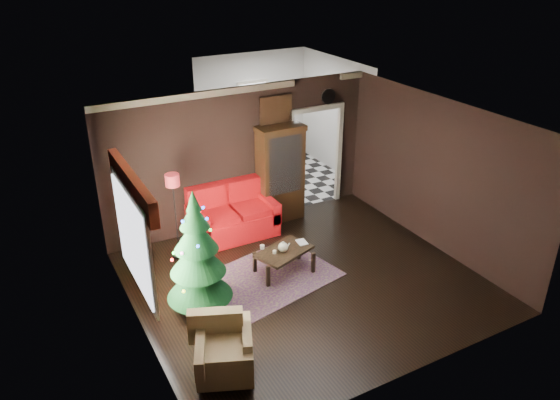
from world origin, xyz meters
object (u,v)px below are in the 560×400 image
coffee_table (284,261)px  teapot (283,247)px  floor_lamp (176,216)px  kitchen_table (275,172)px  christmas_tree (197,253)px  wall_clock (328,96)px  loveseat (233,212)px  armchair (224,347)px  curio_cabinet (280,175)px

coffee_table → teapot: (-0.04, -0.03, 0.31)m
floor_lamp → kitchen_table: 3.59m
christmas_tree → teapot: size_ratio=9.68×
floor_lamp → wall_clock: size_ratio=4.97×
loveseat → coffee_table: loveseat is taller
floor_lamp → armchair: floor_lamp is taller
floor_lamp → coffee_table: floor_lamp is taller
christmas_tree → wall_clock: wall_clock is taller
teapot → wall_clock: 3.52m
loveseat → curio_cabinet: size_ratio=0.89×
christmas_tree → coffee_table: bearing=11.9°
curio_cabinet → coffee_table: curio_cabinet is taller
christmas_tree → armchair: (-0.21, -1.43, -0.59)m
floor_lamp → kitchen_table: size_ratio=2.12×
loveseat → floor_lamp: 1.28m
teapot → wall_clock: wall_clock is taller
floor_lamp → armchair: bearing=-98.0°
curio_cabinet → wall_clock: (1.20, 0.18, 1.43)m
christmas_tree → kitchen_table: bearing=48.2°
christmas_tree → kitchen_table: christmas_tree is taller
floor_lamp → curio_cabinet: bearing=11.5°
teapot → armchair: bearing=-136.3°
wall_clock → armchair: bearing=-136.4°
christmas_tree → wall_clock: 4.67m
coffee_table → curio_cabinet: bearing=63.2°
coffee_table → teapot: size_ratio=4.85×
loveseat → floor_lamp: (-1.21, -0.26, 0.33)m
loveseat → coffee_table: size_ratio=1.78×
wall_clock → kitchen_table: size_ratio=0.43×
floor_lamp → wall_clock: wall_clock is taller
loveseat → floor_lamp: floor_lamp is taller
loveseat → armchair: size_ratio=2.17×
armchair → wall_clock: (4.00, 3.81, 1.92)m
curio_cabinet → kitchen_table: bearing=65.6°
curio_cabinet → coffee_table: (-0.93, -1.85, -0.72)m
floor_lamp → wall_clock: bearing=10.5°
floor_lamp → kitchen_table: bearing=32.4°
coffee_table → kitchen_table: bearing=64.2°
loveseat → armchair: 3.79m
floor_lamp → teapot: 2.00m
armchair → wall_clock: 5.85m
loveseat → coffee_table: (0.22, -1.63, -0.27)m
wall_clock → kitchen_table: wall_clock is taller
armchair → teapot: bearing=66.8°
teapot → loveseat: bearing=96.2°
floor_lamp → wall_clock: 3.94m
loveseat → wall_clock: wall_clock is taller
curio_cabinet → christmas_tree: (-2.59, -2.20, 0.10)m
floor_lamp → teapot: (1.39, -1.40, -0.30)m
armchair → kitchen_table: (3.45, 5.06, -0.09)m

